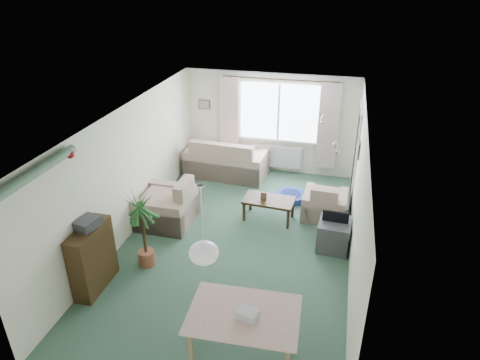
% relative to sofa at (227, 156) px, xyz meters
% --- Properties ---
extents(ground, '(6.50, 6.50, 0.00)m').
position_rel_sofa_xyz_m(ground, '(0.93, -2.75, -0.47)').
color(ground, '#325340').
extents(window, '(1.80, 0.03, 1.30)m').
position_rel_sofa_xyz_m(window, '(1.13, 0.48, 1.03)').
color(window, white).
extents(curtain_rod, '(2.60, 0.03, 0.03)m').
position_rel_sofa_xyz_m(curtain_rod, '(1.13, 0.40, 1.80)').
color(curtain_rod, black).
extents(curtain_left, '(0.45, 0.08, 2.00)m').
position_rel_sofa_xyz_m(curtain_left, '(-0.02, 0.38, 0.80)').
color(curtain_left, beige).
extents(curtain_right, '(0.45, 0.08, 2.00)m').
position_rel_sofa_xyz_m(curtain_right, '(2.28, 0.38, 0.80)').
color(curtain_right, beige).
extents(radiator, '(1.20, 0.10, 0.55)m').
position_rel_sofa_xyz_m(radiator, '(1.13, 0.44, -0.07)').
color(radiator, white).
extents(doorway, '(0.03, 0.95, 2.00)m').
position_rel_sofa_xyz_m(doorway, '(2.91, -0.55, 0.53)').
color(doorway, black).
extents(pendant_lamp, '(0.36, 0.36, 0.36)m').
position_rel_sofa_xyz_m(pendant_lamp, '(1.13, -5.05, 1.01)').
color(pendant_lamp, white).
extents(tinsel_garland, '(1.60, 1.60, 0.12)m').
position_rel_sofa_xyz_m(tinsel_garland, '(-0.99, -5.05, 1.81)').
color(tinsel_garland, '#196626').
extents(bauble_cluster_a, '(0.20, 0.20, 0.20)m').
position_rel_sofa_xyz_m(bauble_cluster_a, '(2.23, -1.85, 1.75)').
color(bauble_cluster_a, silver).
extents(bauble_cluster_b, '(0.20, 0.20, 0.20)m').
position_rel_sofa_xyz_m(bauble_cluster_b, '(2.53, -3.05, 1.75)').
color(bauble_cluster_b, silver).
extents(wall_picture_back, '(0.28, 0.03, 0.22)m').
position_rel_sofa_xyz_m(wall_picture_back, '(-0.67, 0.48, 1.08)').
color(wall_picture_back, brown).
extents(wall_picture_right, '(0.03, 0.24, 0.30)m').
position_rel_sofa_xyz_m(wall_picture_right, '(2.91, -1.55, 1.08)').
color(wall_picture_right, brown).
extents(sofa, '(1.94, 1.11, 0.94)m').
position_rel_sofa_xyz_m(sofa, '(0.00, 0.00, 0.00)').
color(sofa, '#C5BB95').
rests_on(sofa, ground).
extents(armchair_corner, '(0.88, 0.83, 0.75)m').
position_rel_sofa_xyz_m(armchair_corner, '(2.40, -1.38, -0.09)').
color(armchair_corner, beige).
rests_on(armchair_corner, ground).
extents(armchair_left, '(0.99, 1.05, 0.93)m').
position_rel_sofa_xyz_m(armchair_left, '(-0.57, -2.35, -0.00)').
color(armchair_left, '#B6AE89').
rests_on(armchair_left, ground).
extents(coffee_table, '(1.01, 0.61, 0.44)m').
position_rel_sofa_xyz_m(coffee_table, '(1.34, -1.76, -0.25)').
color(coffee_table, black).
rests_on(coffee_table, ground).
extents(photo_frame, '(0.12, 0.03, 0.16)m').
position_rel_sofa_xyz_m(photo_frame, '(1.24, -1.81, 0.05)').
color(photo_frame, brown).
rests_on(photo_frame, coffee_table).
extents(bookshelf, '(0.29, 0.87, 1.07)m').
position_rel_sofa_xyz_m(bookshelf, '(-0.91, -4.37, 0.06)').
color(bookshelf, black).
rests_on(bookshelf, ground).
extents(hifi_box, '(0.34, 0.40, 0.14)m').
position_rel_sofa_xyz_m(hifi_box, '(-0.93, -4.33, 0.67)').
color(hifi_box, '#36363B').
rests_on(hifi_box, bookshelf).
extents(houseplant, '(0.67, 0.67, 1.38)m').
position_rel_sofa_xyz_m(houseplant, '(-0.39, -3.67, 0.22)').
color(houseplant, '#296121').
rests_on(houseplant, ground).
extents(dining_table, '(1.27, 0.88, 0.77)m').
position_rel_sofa_xyz_m(dining_table, '(1.65, -5.21, -0.08)').
color(dining_table, tan).
rests_on(dining_table, ground).
extents(gift_box, '(0.29, 0.24, 0.12)m').
position_rel_sofa_xyz_m(gift_box, '(1.71, -5.25, 0.36)').
color(gift_box, silver).
rests_on(gift_box, dining_table).
extents(tv_cube, '(0.57, 0.62, 0.54)m').
position_rel_sofa_xyz_m(tv_cube, '(2.63, -2.44, -0.20)').
color(tv_cube, '#35353A').
rests_on(tv_cube, ground).
extents(pet_bed, '(0.68, 0.68, 0.13)m').
position_rel_sofa_xyz_m(pet_bed, '(1.66, -0.86, -0.40)').
color(pet_bed, '#22339E').
rests_on(pet_bed, ground).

